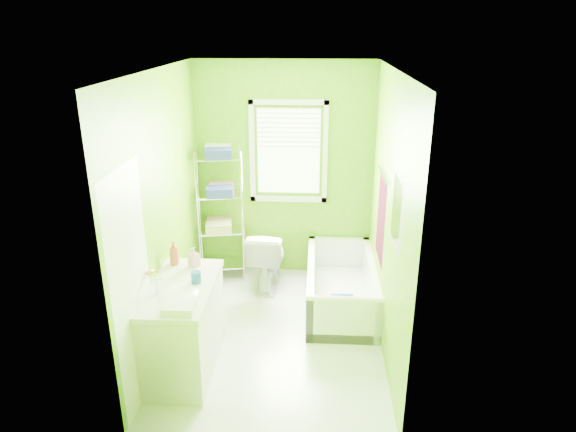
# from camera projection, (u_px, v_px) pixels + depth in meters

# --- Properties ---
(ground) EXTENTS (2.90, 2.90, 0.00)m
(ground) POSITION_uv_depth(u_px,v_px,m) (276.00, 333.00, 5.24)
(ground) COLOR silver
(ground) RESTS_ON ground
(room_envelope) EXTENTS (2.14, 2.94, 2.62)m
(room_envelope) POSITION_uv_depth(u_px,v_px,m) (274.00, 189.00, 4.69)
(room_envelope) COLOR #579907
(room_envelope) RESTS_ON ground
(window) EXTENTS (0.92, 0.05, 1.22)m
(window) POSITION_uv_depth(u_px,v_px,m) (289.00, 147.00, 6.00)
(window) COLOR white
(window) RESTS_ON ground
(door) EXTENTS (0.09, 0.80, 2.00)m
(door) POSITION_uv_depth(u_px,v_px,m) (133.00, 292.00, 4.01)
(door) COLOR white
(door) RESTS_ON ground
(right_wall_decor) EXTENTS (0.04, 1.48, 1.17)m
(right_wall_decor) POSITION_uv_depth(u_px,v_px,m) (387.00, 215.00, 4.70)
(right_wall_decor) COLOR #440719
(right_wall_decor) RESTS_ON ground
(bathtub) EXTENTS (0.74, 1.59, 0.52)m
(bathtub) POSITION_uv_depth(u_px,v_px,m) (341.00, 292.00, 5.71)
(bathtub) COLOR white
(bathtub) RESTS_ON ground
(toilet) EXTENTS (0.45, 0.74, 0.73)m
(toilet) POSITION_uv_depth(u_px,v_px,m) (267.00, 258.00, 6.06)
(toilet) COLOR white
(toilet) RESTS_ON ground
(vanity) EXTENTS (0.57, 1.10, 1.07)m
(vanity) POSITION_uv_depth(u_px,v_px,m) (183.00, 325.00, 4.59)
(vanity) COLOR silver
(vanity) RESTS_ON ground
(wire_shelf_unit) EXTENTS (0.59, 0.48, 1.64)m
(wire_shelf_unit) POSITION_uv_depth(u_px,v_px,m) (221.00, 199.00, 6.12)
(wire_shelf_unit) COLOR silver
(wire_shelf_unit) RESTS_ON ground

